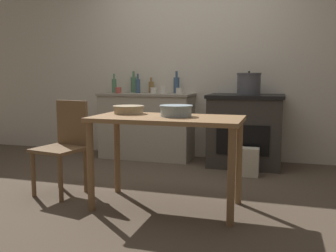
% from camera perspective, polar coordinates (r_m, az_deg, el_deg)
% --- Properties ---
extents(ground_plane, '(14.00, 14.00, 0.00)m').
position_cam_1_polar(ground_plane, '(3.72, -1.92, -9.49)').
color(ground_plane, brown).
extents(wall_back, '(8.00, 0.07, 2.55)m').
position_cam_1_polar(wall_back, '(5.08, 3.86, 9.64)').
color(wall_back, beige).
rests_on(wall_back, ground_plane).
extents(counter_cabinet, '(1.24, 0.52, 0.87)m').
position_cam_1_polar(counter_cabinet, '(5.02, -3.24, 0.06)').
color(counter_cabinet, '#B2A893').
rests_on(counter_cabinet, ground_plane).
extents(stove, '(0.90, 0.67, 0.87)m').
position_cam_1_polar(stove, '(4.66, 11.69, -0.63)').
color(stove, '#38332D').
rests_on(stove, ground_plane).
extents(work_table, '(1.23, 0.61, 0.76)m').
position_cam_1_polar(work_table, '(3.07, -0.21, -0.72)').
color(work_table, '#997047').
rests_on(work_table, ground_plane).
extents(chair, '(0.47, 0.47, 0.86)m').
position_cam_1_polar(chair, '(3.63, -15.52, -2.65)').
color(chair, brown).
rests_on(chair, ground_plane).
extents(flour_sack, '(0.23, 0.16, 0.31)m').
position_cam_1_polar(flour_sack, '(4.22, 12.14, -5.38)').
color(flour_sack, beige).
rests_on(flour_sack, ground_plane).
extents(stock_pot, '(0.29, 0.29, 0.28)m').
position_cam_1_polar(stock_pot, '(4.60, 12.21, 6.32)').
color(stock_pot, '#4C4C51').
rests_on(stock_pot, stove).
extents(mixing_bowl_large, '(0.28, 0.28, 0.07)m').
position_cam_1_polar(mixing_bowl_large, '(3.31, -6.03, 2.57)').
color(mixing_bowl_large, tan).
rests_on(mixing_bowl_large, work_table).
extents(mixing_bowl_small, '(0.27, 0.27, 0.09)m').
position_cam_1_polar(mixing_bowl_small, '(3.07, 1.24, 2.43)').
color(mixing_bowl_small, '#93A8B2').
rests_on(mixing_bowl_small, work_table).
extents(bottle_far_left, '(0.08, 0.08, 0.29)m').
position_cam_1_polar(bottle_far_left, '(4.97, 1.30, 6.30)').
color(bottle_far_left, '#3D5675').
rests_on(bottle_far_left, counter_cabinet).
extents(bottle_left, '(0.08, 0.08, 0.29)m').
position_cam_1_polar(bottle_left, '(5.24, -5.25, 6.35)').
color(bottle_left, '#517F5B').
rests_on(bottle_left, counter_cabinet).
extents(bottle_mid_left, '(0.06, 0.06, 0.26)m').
position_cam_1_polar(bottle_mid_left, '(5.05, -4.61, 6.15)').
color(bottle_mid_left, '#3D5675').
rests_on(bottle_mid_left, counter_cabinet).
extents(bottle_center_left, '(0.07, 0.07, 0.21)m').
position_cam_1_polar(bottle_center_left, '(5.13, -2.59, 5.98)').
color(bottle_center_left, olive).
rests_on(bottle_center_left, counter_cabinet).
extents(bottle_center, '(0.06, 0.06, 0.26)m').
position_cam_1_polar(bottle_center, '(5.24, -8.20, 6.15)').
color(bottle_center, '#517F5B').
rests_on(bottle_center, counter_cabinet).
extents(cup_center_right, '(0.08, 0.08, 0.10)m').
position_cam_1_polar(cup_center_right, '(4.84, -0.69, 5.51)').
color(cup_center_right, silver).
rests_on(cup_center_right, counter_cabinet).
extents(cup_mid_right, '(0.08, 0.08, 0.08)m').
position_cam_1_polar(cup_mid_right, '(5.05, -7.58, 5.43)').
color(cup_mid_right, '#B74C42').
rests_on(cup_mid_right, counter_cabinet).
extents(cup_right, '(0.08, 0.08, 0.08)m').
position_cam_1_polar(cup_right, '(4.84, -2.22, 5.41)').
color(cup_right, silver).
rests_on(cup_right, counter_cabinet).
extents(cup_far_right, '(0.09, 0.09, 0.08)m').
position_cam_1_polar(cup_far_right, '(4.70, 1.77, 5.35)').
color(cup_far_right, silver).
rests_on(cup_far_right, counter_cabinet).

